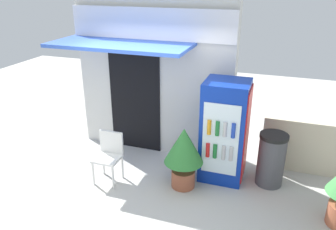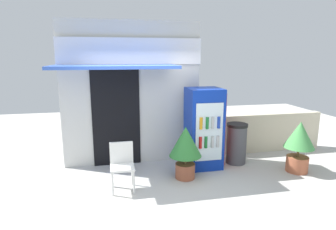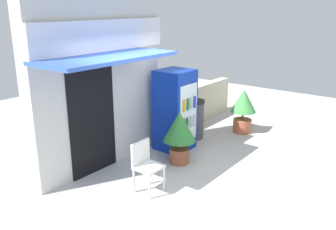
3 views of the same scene
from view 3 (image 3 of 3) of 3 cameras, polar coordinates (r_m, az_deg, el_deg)
The scene contains 8 objects.
ground at distance 6.37m, azimuth 2.28°, elevation -10.86°, with size 16.00×16.00×0.00m, color beige.
storefront_building at distance 6.71m, azimuth -10.80°, elevation 4.98°, with size 3.06×1.33×3.11m.
drink_cooler at distance 7.56m, azimuth 1.17°, elevation 0.78°, with size 0.73×0.74×1.72m.
plastic_chair at distance 5.95m, azimuth -3.65°, elevation -7.58°, with size 0.42×0.40×0.85m.
potted_plant_near_shop at distance 6.91m, azimuth 1.84°, elevation -2.58°, with size 0.63×0.63×1.05m.
potted_plant_curbside at distance 8.79m, azimuth 11.93°, elevation 1.31°, with size 0.61×0.61×1.07m.
trash_bin at distance 8.31m, azimuth 4.22°, elevation -0.63°, with size 0.46×0.46×0.91m.
stone_boundary_wall at distance 9.58m, azimuth 4.98°, elevation 1.90°, with size 2.74×0.23×0.96m, color beige.
Camera 3 is at (-4.59, -3.24, 2.99)m, focal length 38.19 mm.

